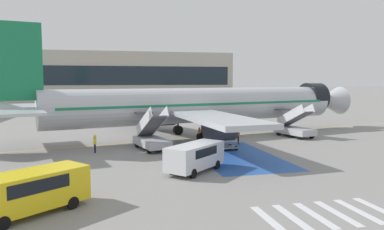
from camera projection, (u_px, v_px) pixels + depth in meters
name	position (u px, v px, depth m)	size (l,w,h in m)	color
ground_plane	(201.00, 138.00, 41.73)	(600.00, 600.00, 0.00)	gray
apron_leadline_yellow	(202.00, 137.00, 42.49)	(0.20, 78.73, 0.01)	gold
apron_stand_patch_blue	(235.00, 156.00, 32.15)	(6.53, 13.16, 0.01)	#2856A8
apron_walkway_bar_0	(269.00, 220.00, 17.39)	(0.44, 3.60, 0.01)	silver
apron_walkway_bar_1	(292.00, 217.00, 17.68)	(0.44, 3.60, 0.01)	silver
apron_walkway_bar_2	(315.00, 215.00, 17.96)	(0.44, 3.60, 0.01)	silver
apron_walkway_bar_3	(337.00, 213.00, 18.24)	(0.44, 3.60, 0.01)	silver
apron_walkway_bar_4	(358.00, 211.00, 18.52)	(0.44, 3.60, 0.01)	silver
apron_walkway_bar_5	(379.00, 209.00, 18.80)	(0.44, 3.60, 0.01)	silver
airliner	(197.00, 105.00, 41.86)	(44.44, 31.70, 11.64)	#B7BCC4
boarding_stairs_forward	(295.00, 128.00, 42.71)	(3.24, 5.53, 3.89)	#ADB2BA
boarding_stairs_aft	(152.00, 139.00, 34.91)	(3.24, 5.53, 4.17)	#ADB2BA
fuel_tanker	(132.00, 108.00, 64.70)	(10.11, 3.84, 3.24)	#38383D
service_van_0	(29.00, 189.00, 17.96)	(5.67, 5.05, 2.07)	yellow
service_van_2	(195.00, 155.00, 26.41)	(4.99, 4.79, 1.97)	silver
baggage_cart	(223.00, 147.00, 34.66)	(2.75, 1.78, 0.87)	gray
ground_crew_0	(199.00, 134.00, 38.93)	(0.27, 0.45, 1.59)	#191E38
ground_crew_1	(95.00, 142.00, 33.15)	(0.29, 0.46, 1.68)	#191E38
ground_crew_2	(238.00, 134.00, 37.68)	(0.29, 0.46, 1.79)	#191E38
terminal_building	(91.00, 78.00, 100.02)	(75.90, 12.10, 13.89)	#B2AD9E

